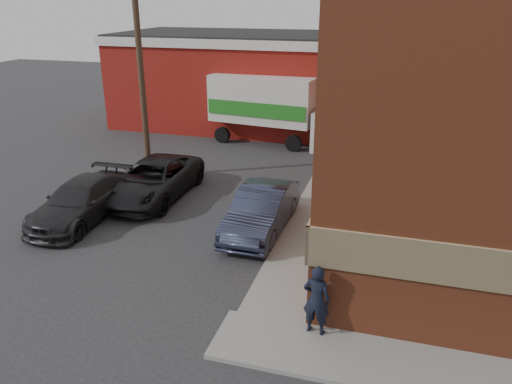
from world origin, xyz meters
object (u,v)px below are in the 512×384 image
Objects in this scene: man at (316,300)px; sedan at (261,210)px; suv_a at (153,180)px; utility_pole at (141,71)px; warehouse at (250,79)px; box_truck at (276,106)px; suv_b at (81,201)px.

man is 5.97m from sedan.
suv_a is (-7.87, 7.00, -0.25)m from man.
warehouse is at bearing 82.23° from utility_pole.
warehouse reaches higher than man.
suv_a is 9.63m from box_truck.
box_truck is at bearing -56.73° from warehouse.
utility_pole reaches higher than suv_b.
suv_b is (-6.59, -0.94, -0.06)m from sedan.
suv_a is (-0.10, -13.25, -2.05)m from warehouse.
utility_pole is at bearing 87.29° from suv_b.
box_truck is at bearing 68.70° from suv_b.
warehouse is at bearing 89.61° from suv_a.
utility_pole is at bearing -38.41° from man.
utility_pole is 1.90× the size of sedan.
man reaches higher than suv_a.
box_truck is at bearing 102.85° from sedan.
box_truck reaches higher than man.
man is 0.23× the size of box_truck.
utility_pole is at bearing 149.44° from sedan.
suv_a is at bearing -35.13° from man.
box_truck reaches higher than suv_b.
suv_b is at bearing -95.90° from warehouse.
suv_a is at bearing -58.07° from utility_pole.
utility_pole is (-1.50, -11.00, 1.93)m from warehouse.
suv_b is at bearing -18.10° from man.
warehouse is 21.76m from man.
warehouse is 2.11× the size of box_truck.
man is 0.38× the size of sedan.
warehouse is 13.41m from suv_a.
box_truck reaches higher than suv_a.
suv_b is (-0.15, -4.93, -4.02)m from utility_pole.
utility_pole is 5.00× the size of man.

